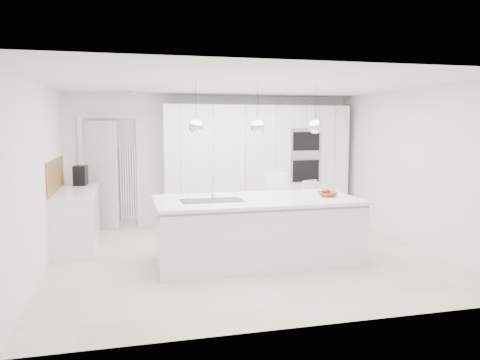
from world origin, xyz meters
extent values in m
plane|color=beige|center=(0.00, 0.00, 0.00)|extent=(5.50, 5.50, 0.00)
plane|color=white|center=(0.00, 2.50, 1.25)|extent=(5.50, 0.00, 5.50)
plane|color=white|center=(-2.75, 0.00, 1.25)|extent=(0.00, 5.00, 5.00)
plane|color=white|center=(0.00, 0.00, 2.50)|extent=(5.50, 5.50, 0.00)
cube|color=white|center=(0.80, 2.20, 1.15)|extent=(3.60, 0.60, 2.30)
cube|color=white|center=(-2.20, 2.42, 1.00)|extent=(0.76, 0.38, 2.00)
cube|color=white|center=(-2.45, 1.20, 0.43)|extent=(0.60, 1.80, 0.86)
cube|color=white|center=(-2.45, 1.20, 0.88)|extent=(0.62, 1.82, 0.04)
cube|color=olive|center=(-2.74, 1.20, 1.15)|extent=(0.02, 1.80, 0.50)
cube|color=white|center=(0.10, -0.30, 0.43)|extent=(2.80, 1.20, 0.86)
cube|color=white|center=(0.10, -0.25, 0.88)|extent=(2.84, 1.40, 0.04)
cylinder|color=white|center=(-0.50, -0.10, 1.05)|extent=(0.02, 0.02, 0.30)
sphere|color=white|center=(-0.75, -0.30, 1.90)|extent=(0.20, 0.20, 0.20)
sphere|color=white|center=(0.10, -0.30, 1.90)|extent=(0.20, 0.20, 0.20)
sphere|color=white|center=(0.95, -0.30, 1.90)|extent=(0.20, 0.20, 0.20)
imported|color=olive|center=(1.15, -0.33, 0.93)|extent=(0.31, 0.31, 0.07)
cube|color=black|center=(-2.43, 1.90, 1.07)|extent=(0.23, 0.33, 0.34)
sphere|color=#C70904|center=(1.15, -0.29, 0.97)|extent=(0.08, 0.08, 0.08)
sphere|color=#C70904|center=(1.14, -0.35, 0.97)|extent=(0.08, 0.08, 0.08)
sphere|color=#C70904|center=(1.13, -0.27, 0.97)|extent=(0.07, 0.07, 0.07)
torus|color=yellow|center=(1.14, -0.32, 1.02)|extent=(0.25, 0.18, 0.22)
camera|label=1|loc=(-1.69, -6.51, 1.92)|focal=35.00mm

